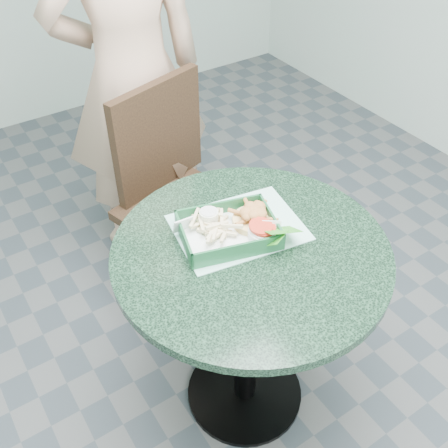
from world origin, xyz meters
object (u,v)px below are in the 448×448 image
sauce_ramekin (205,224)px  food_basket (228,238)px  cafe_table (249,292)px  dining_chair (175,184)px  crab_sandwich (248,215)px  diner_person (127,42)px

sauce_ramekin → food_basket: bearing=-54.5°
cafe_table → dining_chair: (0.11, 0.67, -0.05)m
crab_sandwich → sauce_ramekin: size_ratio=2.23×
diner_person → sauce_ramekin: (-0.18, -0.86, -0.22)m
sauce_ramekin → crab_sandwich: bearing=-16.5°
dining_chair → sauce_ramekin: (-0.18, -0.54, 0.27)m
dining_chair → food_basket: 0.66m
diner_person → food_basket: (-0.14, -0.92, -0.25)m
dining_chair → diner_person: diner_person is taller
dining_chair → crab_sandwich: 0.64m
cafe_table → crab_sandwich: crab_sandwich is taller
cafe_table → dining_chair: bearing=80.8°
crab_sandwich → sauce_ramekin: bearing=163.5°
food_basket → crab_sandwich: 0.09m
diner_person → crab_sandwich: (-0.06, -0.90, -0.22)m
diner_person → sauce_ramekin: size_ratio=35.86×
diner_person → food_basket: bearing=89.6°
dining_chair → crab_sandwich: size_ratio=7.35×
dining_chair → sauce_ramekin: dining_chair is taller
food_basket → sauce_ramekin: (-0.04, 0.06, 0.03)m
dining_chair → sauce_ramekin: size_ratio=16.37×
cafe_table → diner_person: diner_person is taller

